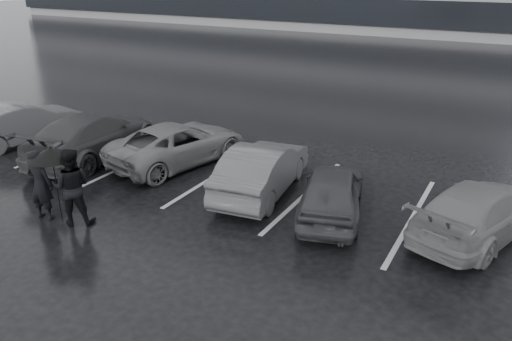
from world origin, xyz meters
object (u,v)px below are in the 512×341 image
object	(u,v)px
car_main	(332,192)
pedestrian_left	(40,185)
pedestrian_right	(72,187)
car_west_b	(178,143)
car_west_c	(93,136)
car_west_a	(262,169)
car_west_d	(22,123)
car_east	(479,210)

from	to	relation	value
car_main	pedestrian_left	xyz separation A→B (m)	(-5.92, -3.49, 0.26)
pedestrian_left	pedestrian_right	xyz separation A→B (m)	(0.84, 0.19, 0.05)
car_west_b	pedestrian_right	distance (m)	4.34
car_west_c	car_west_a	bearing A→B (deg)	175.77
car_main	pedestrian_left	size ratio (longest dim) A/B	2.06
car_west_d	car_east	world-z (taller)	car_west_d
car_west_b	pedestrian_left	size ratio (longest dim) A/B	2.57
car_west_c	car_west_d	xyz separation A→B (m)	(-3.23, -0.09, -0.03)
car_main	car_east	size ratio (longest dim) A/B	0.86
car_east	pedestrian_right	distance (m)	9.20
car_west_c	car_west_d	bearing A→B (deg)	-4.96
car_west_c	pedestrian_left	distance (m)	4.14
pedestrian_left	car_west_a	bearing A→B (deg)	-145.92
car_west_d	pedestrian_left	bearing A→B (deg)	155.57
car_west_c	car_east	size ratio (longest dim) A/B	1.18
car_west_d	pedestrian_right	size ratio (longest dim) A/B	2.24
car_west_c	car_west_d	size ratio (longest dim) A/B	1.19
car_east	pedestrian_left	bearing A→B (deg)	42.79
car_west_a	pedestrian_right	world-z (taller)	pedestrian_right
pedestrian_left	car_west_c	bearing A→B (deg)	-71.35
car_main	car_west_c	world-z (taller)	car_west_c
car_east	pedestrian_right	xyz separation A→B (m)	(-8.31, -3.95, 0.32)
car_west_a	car_west_d	bearing A→B (deg)	-5.80
car_west_a	pedestrian_left	bearing A→B (deg)	37.12
car_west_d	pedestrian_right	distance (m)	6.96
car_west_a	car_main	bearing A→B (deg)	162.54
car_main	car_west_b	size ratio (longest dim) A/B	0.80
car_east	pedestrian_left	distance (m)	10.04
car_west_b	car_west_c	world-z (taller)	car_west_c
car_west_d	pedestrian_right	world-z (taller)	pedestrian_right
car_west_a	pedestrian_left	world-z (taller)	pedestrian_left
car_main	car_west_c	distance (m)	7.96
pedestrian_right	car_west_a	bearing A→B (deg)	-160.65
car_west_b	pedestrian_right	world-z (taller)	pedestrian_right
car_west_d	car_east	bearing A→B (deg)	-168.30
car_west_b	car_west_d	world-z (taller)	car_west_d
car_west_b	car_west_d	distance (m)	5.91
car_east	car_west_a	bearing A→B (deg)	21.68
pedestrian_right	car_west_b	bearing A→B (deg)	-117.49
car_west_b	car_west_c	distance (m)	2.75
car_west_a	pedestrian_left	size ratio (longest dim) A/B	2.33
car_west_a	car_west_c	bearing A→B (deg)	-5.55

